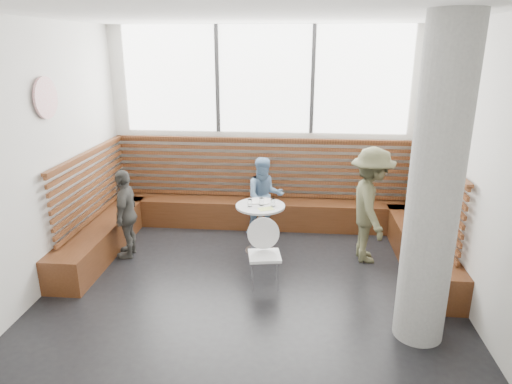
# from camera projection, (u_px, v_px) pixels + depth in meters

# --- Properties ---
(room) EXTENTS (5.00, 5.00, 3.20)m
(room) POSITION_uv_depth(u_px,v_px,m) (248.00, 168.00, 5.04)
(room) COLOR silver
(room) RESTS_ON ground
(booth) EXTENTS (5.00, 2.50, 1.44)m
(booth) POSITION_uv_depth(u_px,v_px,m) (261.00, 213.00, 7.09)
(booth) COLOR #482512
(booth) RESTS_ON ground
(concrete_column) EXTENTS (0.50, 0.50, 3.20)m
(concrete_column) POSITION_uv_depth(u_px,v_px,m) (435.00, 189.00, 4.31)
(concrete_column) COLOR gray
(concrete_column) RESTS_ON ground
(wall_art) EXTENTS (0.03, 0.50, 0.50)m
(wall_art) POSITION_uv_depth(u_px,v_px,m) (46.00, 98.00, 5.42)
(wall_art) COLOR white
(wall_art) RESTS_ON room
(cafe_table) EXTENTS (0.70, 0.70, 0.72)m
(cafe_table) POSITION_uv_depth(u_px,v_px,m) (260.00, 219.00, 6.55)
(cafe_table) COLOR silver
(cafe_table) RESTS_ON ground
(cafe_chair) EXTENTS (0.41, 0.40, 0.85)m
(cafe_chair) POSITION_uv_depth(u_px,v_px,m) (265.00, 248.00, 5.67)
(cafe_chair) COLOR white
(cafe_chair) RESTS_ON ground
(adult_man) EXTENTS (0.66, 1.08, 1.61)m
(adult_man) POSITION_uv_depth(u_px,v_px,m) (370.00, 205.00, 6.24)
(adult_man) COLOR brown
(adult_man) RESTS_ON ground
(child_back) EXTENTS (0.70, 0.60, 1.25)m
(child_back) POSITION_uv_depth(u_px,v_px,m) (265.00, 197.00, 7.16)
(child_back) COLOR #6B91BA
(child_back) RESTS_ON ground
(child_left) EXTENTS (0.38, 0.77, 1.28)m
(child_left) POSITION_uv_depth(u_px,v_px,m) (126.00, 214.00, 6.41)
(child_left) COLOR #4C4A45
(child_left) RESTS_ON ground
(plate_near) EXTENTS (0.20, 0.20, 0.01)m
(plate_near) POSITION_uv_depth(u_px,v_px,m) (254.00, 202.00, 6.60)
(plate_near) COLOR white
(plate_near) RESTS_ON cafe_table
(plate_far) EXTENTS (0.21, 0.21, 0.01)m
(plate_far) POSITION_uv_depth(u_px,v_px,m) (263.00, 202.00, 6.58)
(plate_far) COLOR white
(plate_far) RESTS_ON cafe_table
(glass_left) EXTENTS (0.06, 0.06, 0.10)m
(glass_left) POSITION_uv_depth(u_px,v_px,m) (250.00, 203.00, 6.43)
(glass_left) COLOR white
(glass_left) RESTS_ON cafe_table
(glass_mid) EXTENTS (0.07, 0.07, 0.11)m
(glass_mid) POSITION_uv_depth(u_px,v_px,m) (262.00, 202.00, 6.46)
(glass_mid) COLOR white
(glass_mid) RESTS_ON cafe_table
(glass_right) EXTENTS (0.07, 0.07, 0.11)m
(glass_right) POSITION_uv_depth(u_px,v_px,m) (273.00, 202.00, 6.44)
(glass_right) COLOR white
(glass_right) RESTS_ON cafe_table
(menu_card) EXTENTS (0.24, 0.21, 0.00)m
(menu_card) POSITION_uv_depth(u_px,v_px,m) (266.00, 209.00, 6.34)
(menu_card) COLOR #A5C64C
(menu_card) RESTS_ON cafe_table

